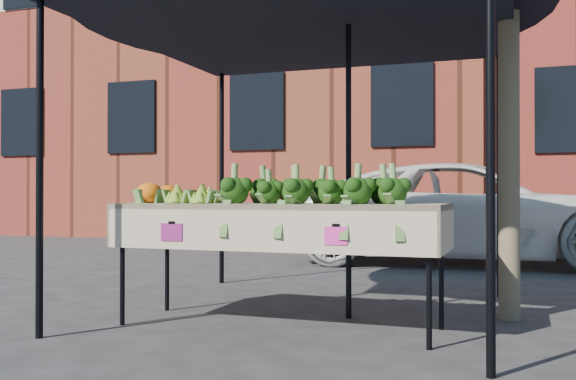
# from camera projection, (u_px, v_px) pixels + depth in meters

# --- Properties ---
(ground) EXTENTS (90.00, 90.00, 0.00)m
(ground) POSITION_uv_depth(u_px,v_px,m) (296.00, 327.00, 4.69)
(ground) COLOR #28282A
(table) EXTENTS (2.41, 0.84, 0.90)m
(table) POSITION_uv_depth(u_px,v_px,m) (279.00, 265.00, 4.70)
(table) COLOR beige
(table) RESTS_ON ground
(canopy) EXTENTS (3.16, 3.16, 2.74)m
(canopy) POSITION_uv_depth(u_px,v_px,m) (309.00, 145.00, 5.25)
(canopy) COLOR black
(canopy) RESTS_ON ground
(broccoli_heap) EXTENTS (1.37, 0.57, 0.26)m
(broccoli_heap) POSITION_uv_depth(u_px,v_px,m) (316.00, 186.00, 4.64)
(broccoli_heap) COLOR black
(broccoli_heap) RESTS_ON table
(romanesco_cluster) EXTENTS (0.43, 0.57, 0.20)m
(romanesco_cluster) POSITION_uv_depth(u_px,v_px,m) (199.00, 190.00, 4.96)
(romanesco_cluster) COLOR #93B436
(romanesco_cluster) RESTS_ON table
(cauliflower_pair) EXTENTS (0.23, 0.43, 0.18)m
(cauliflower_pair) POSITION_uv_depth(u_px,v_px,m) (159.00, 192.00, 5.11)
(cauliflower_pair) COLOR orange
(cauliflower_pair) RESTS_ON table
(vehicle) EXTENTS (1.56, 2.44, 5.10)m
(vehicle) POSITION_uv_depth(u_px,v_px,m) (469.00, 84.00, 9.23)
(vehicle) COLOR white
(vehicle) RESTS_ON ground
(street_tree) EXTENTS (2.35, 2.35, 4.63)m
(street_tree) POSITION_uv_depth(u_px,v_px,m) (509.00, 20.00, 4.99)
(street_tree) COLOR #1E4C14
(street_tree) RESTS_ON ground
(building_left) EXTENTS (12.00, 8.00, 9.00)m
(building_left) POSITION_uv_depth(u_px,v_px,m) (260.00, 66.00, 17.70)
(building_left) COLOR brown
(building_left) RESTS_ON ground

